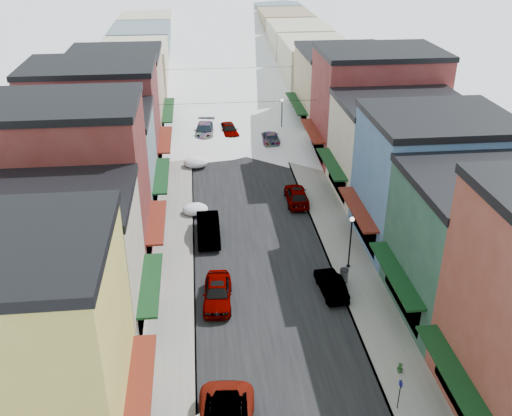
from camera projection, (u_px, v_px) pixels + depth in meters
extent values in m
cube|color=black|center=(228.00, 105.00, 78.90)|extent=(10.00, 160.00, 0.01)
cube|color=gray|center=(180.00, 106.00, 78.24)|extent=(3.20, 160.00, 0.15)
cube|color=gray|center=(275.00, 103.00, 79.49)|extent=(3.20, 160.00, 0.15)
cube|color=slate|center=(191.00, 105.00, 78.39)|extent=(0.10, 160.00, 0.15)
cube|color=slate|center=(264.00, 103.00, 79.34)|extent=(0.10, 160.00, 0.15)
cube|color=#D5BF4E|center=(9.00, 357.00, 25.54)|extent=(10.00, 8.50, 11.00)
cube|color=maroon|center=(140.00, 385.00, 27.12)|extent=(1.20, 7.22, 0.15)
cube|color=#C2B19C|center=(52.00, 271.00, 33.53)|extent=(10.00, 8.00, 9.00)
cube|color=black|center=(38.00, 199.00, 31.37)|extent=(10.20, 8.20, 0.50)
cube|color=#0E3215|center=(150.00, 284.00, 34.65)|extent=(1.20, 6.80, 0.15)
cube|color=maroon|center=(66.00, 191.00, 39.89)|extent=(11.00, 8.00, 12.00)
cube|color=black|center=(51.00, 104.00, 37.05)|extent=(11.20, 8.20, 0.50)
cube|color=maroon|center=(157.00, 222.00, 41.74)|extent=(1.20, 6.80, 0.15)
cube|color=slate|center=(94.00, 167.00, 48.26)|extent=(10.00, 9.00, 8.50)
cube|color=black|center=(87.00, 116.00, 46.22)|extent=(10.20, 9.20, 0.50)
cube|color=#0E3215|center=(162.00, 175.00, 49.27)|extent=(1.20, 7.65, 0.15)
cube|color=maroon|center=(96.00, 122.00, 55.69)|extent=(12.00, 9.00, 10.50)
cube|color=black|center=(88.00, 66.00, 53.19)|extent=(12.20, 9.20, 0.50)
cube|color=maroon|center=(165.00, 139.00, 57.24)|extent=(1.20, 7.65, 0.15)
cube|color=tan|center=(118.00, 98.00, 64.87)|extent=(10.00, 11.00, 9.50)
cube|color=black|center=(113.00, 54.00, 62.60)|extent=(10.20, 11.20, 0.50)
cube|color=#0E3215|center=(168.00, 110.00, 66.10)|extent=(1.20, 9.35, 0.15)
cube|color=#0E3215|center=(455.00, 376.00, 27.67)|extent=(1.20, 7.65, 0.15)
cube|color=#214637|center=(485.00, 251.00, 35.58)|extent=(10.00, 9.00, 9.00)
cube|color=black|center=(500.00, 182.00, 33.42)|extent=(10.20, 9.20, 0.50)
cube|color=#0E3215|center=(395.00, 274.00, 35.64)|extent=(1.20, 7.65, 0.15)
cube|color=#406691|center=(431.00, 184.00, 43.32)|extent=(10.00, 9.00, 10.00)
cube|color=black|center=(442.00, 118.00, 40.94)|extent=(10.20, 9.20, 0.50)
cube|color=maroon|center=(358.00, 209.00, 43.61)|extent=(1.20, 7.65, 0.15)
cube|color=beige|center=(398.00, 150.00, 51.69)|extent=(11.00, 9.00, 8.50)
cube|color=black|center=(404.00, 102.00, 49.64)|extent=(11.20, 9.20, 0.50)
cube|color=#0E3215|center=(331.00, 164.00, 51.59)|extent=(1.20, 7.65, 0.15)
cube|color=maroon|center=(376.00, 108.00, 59.14)|extent=(12.00, 9.00, 11.00)
cube|color=black|center=(381.00, 51.00, 56.53)|extent=(12.20, 9.20, 0.50)
cube|color=maroon|center=(312.00, 131.00, 59.56)|extent=(1.20, 7.65, 0.15)
cube|color=tan|center=(342.00, 91.00, 68.36)|extent=(10.00, 11.00, 9.00)
cube|color=black|center=(345.00, 51.00, 66.20)|extent=(10.20, 11.20, 0.50)
cube|color=#0E3215|center=(296.00, 103.00, 68.42)|extent=(1.20, 9.35, 0.15)
cube|color=gray|center=(135.00, 75.00, 77.68)|extent=(9.00, 13.00, 8.00)
cube|color=gray|center=(315.00, 70.00, 80.04)|extent=(9.00, 13.00, 8.00)
cube|color=gray|center=(142.00, 53.00, 90.08)|extent=(9.00, 13.00, 8.00)
cube|color=gray|center=(298.00, 50.00, 92.44)|extent=(9.00, 13.00, 8.00)
cube|color=gray|center=(148.00, 37.00, 102.48)|extent=(9.00, 13.00, 8.00)
cube|color=gray|center=(285.00, 34.00, 104.84)|extent=(9.00, 13.00, 8.00)
cube|color=gray|center=(152.00, 24.00, 114.88)|extent=(9.00, 13.00, 8.00)
cube|color=gray|center=(275.00, 22.00, 117.24)|extent=(9.00, 13.00, 8.00)
cylinder|color=black|center=(239.00, 102.00, 58.37)|extent=(16.40, 0.04, 0.04)
cylinder|color=black|center=(229.00, 68.00, 71.66)|extent=(16.40, 0.04, 0.04)
imported|color=gray|center=(217.00, 293.00, 37.95)|extent=(2.20, 4.77, 1.58)
imported|color=black|center=(208.00, 229.00, 45.65)|extent=(1.81, 5.12, 1.68)
imported|color=#AAADB2|center=(205.00, 131.00, 66.67)|extent=(2.94, 5.95, 1.66)
imported|color=black|center=(331.00, 284.00, 39.01)|extent=(1.71, 4.14, 1.33)
imported|color=#979AA0|center=(297.00, 195.00, 51.33)|extent=(2.04, 4.77, 1.61)
imported|color=black|center=(270.00, 138.00, 65.00)|extent=(2.06, 4.88, 1.40)
imported|color=#A5A9AD|center=(229.00, 130.00, 66.98)|extent=(2.57, 5.03, 1.64)
imported|color=white|center=(231.00, 76.00, 90.00)|extent=(3.23, 6.05, 1.62)
cylinder|color=black|center=(399.00, 394.00, 29.39)|extent=(0.05, 0.05, 1.96)
cube|color=navy|center=(401.00, 384.00, 29.07)|extent=(0.11, 0.26, 0.36)
cylinder|color=#575A5D|center=(344.00, 276.00, 39.96)|extent=(0.57, 0.57, 0.99)
cylinder|color=black|center=(344.00, 270.00, 39.72)|extent=(0.62, 0.62, 0.07)
cylinder|color=black|center=(348.00, 266.00, 41.95)|extent=(0.29, 0.29, 0.10)
cylinder|color=black|center=(350.00, 244.00, 41.11)|extent=(0.11, 0.11, 3.81)
sphere|color=white|center=(352.00, 219.00, 40.18)|extent=(0.34, 0.34, 0.34)
cylinder|color=black|center=(281.00, 134.00, 67.54)|extent=(0.30, 0.30, 0.10)
cylinder|color=black|center=(282.00, 118.00, 66.65)|extent=(0.12, 0.12, 4.00)
sphere|color=white|center=(282.00, 100.00, 65.68)|extent=(0.36, 0.36, 0.36)
imported|color=#244E23|center=(400.00, 368.00, 32.10)|extent=(0.37, 0.37, 0.58)
ellipsoid|color=white|center=(215.00, 414.00, 29.30)|extent=(1.11, 1.00, 0.56)
ellipsoid|color=white|center=(195.00, 209.00, 49.50)|extent=(2.22, 1.88, 0.94)
ellipsoid|color=white|center=(197.00, 205.00, 50.69)|extent=(0.95, 0.85, 0.47)
ellipsoid|color=white|center=(196.00, 162.00, 58.86)|extent=(2.54, 2.15, 1.07)
ellipsoid|color=white|center=(198.00, 160.00, 60.06)|extent=(1.09, 0.98, 0.54)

